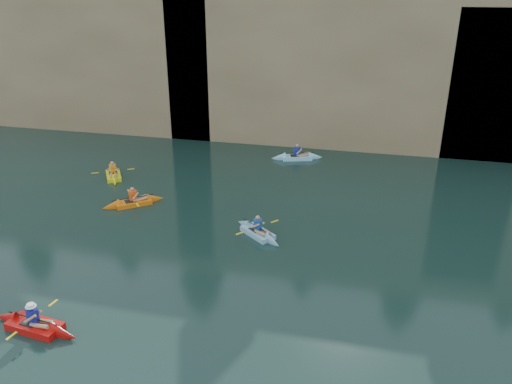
# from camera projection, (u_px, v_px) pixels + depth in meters

# --- Properties ---
(ground) EXTENTS (160.00, 160.00, 0.00)m
(ground) POSITION_uv_depth(u_px,v_px,m) (206.00, 348.00, 15.94)
(ground) COLOR black
(ground) RESTS_ON ground
(cliff) EXTENTS (70.00, 16.00, 12.00)m
(cliff) POSITION_uv_depth(u_px,v_px,m) (323.00, 46.00, 40.46)
(cliff) COLOR tan
(cliff) RESTS_ON ground
(cliff_slab_west) EXTENTS (26.00, 2.40, 10.56)m
(cliff_slab_west) POSITION_uv_depth(u_px,v_px,m) (52.00, 59.00, 38.44)
(cliff_slab_west) COLOR #97805B
(cliff_slab_west) RESTS_ON ground
(cliff_slab_center) EXTENTS (24.00, 2.40, 11.40)m
(cliff_slab_center) POSITION_uv_depth(u_px,v_px,m) (340.00, 64.00, 33.52)
(cliff_slab_center) COLOR #97805B
(cliff_slab_center) RESTS_ON ground
(sea_cave_west) EXTENTS (4.50, 1.00, 4.00)m
(sea_cave_west) POSITION_uv_depth(u_px,v_px,m) (77.00, 105.00, 38.70)
(sea_cave_west) COLOR black
(sea_cave_west) RESTS_ON ground
(sea_cave_center) EXTENTS (3.50, 1.00, 3.20)m
(sea_cave_center) POSITION_uv_depth(u_px,v_px,m) (251.00, 121.00, 35.83)
(sea_cave_center) COLOR black
(sea_cave_center) RESTS_ON ground
(sea_cave_east) EXTENTS (5.00, 1.00, 4.50)m
(sea_cave_east) POSITION_uv_depth(u_px,v_px,m) (459.00, 124.00, 32.55)
(sea_cave_east) COLOR black
(sea_cave_east) RESTS_ON ground
(main_kayaker) EXTENTS (3.45, 2.29, 1.26)m
(main_kayaker) POSITION_uv_depth(u_px,v_px,m) (35.00, 325.00, 16.75)
(main_kayaker) COLOR red
(main_kayaker) RESTS_ON ground
(kayaker_orange) EXTENTS (2.98, 2.63, 1.23)m
(kayaker_orange) POSITION_uv_depth(u_px,v_px,m) (133.00, 202.00, 26.13)
(kayaker_orange) COLOR orange
(kayaker_orange) RESTS_ON ground
(kayaker_ltblue_near) EXTENTS (2.89, 2.56, 1.24)m
(kayaker_ltblue_near) POSITION_uv_depth(u_px,v_px,m) (258.00, 232.00, 23.00)
(kayaker_ltblue_near) COLOR #7DB3D1
(kayaker_ltblue_near) RESTS_ON ground
(kayaker_yellow) EXTENTS (2.31, 3.04, 1.27)m
(kayaker_yellow) POSITION_uv_depth(u_px,v_px,m) (114.00, 175.00, 29.77)
(kayaker_yellow) COLOR yellow
(kayaker_yellow) RESTS_ON ground
(kayaker_ltblue_mid) EXTENTS (3.47, 2.44, 1.30)m
(kayaker_ltblue_mid) POSITION_uv_depth(u_px,v_px,m) (297.00, 157.00, 32.84)
(kayaker_ltblue_mid) COLOR #92D7F5
(kayaker_ltblue_mid) RESTS_ON ground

